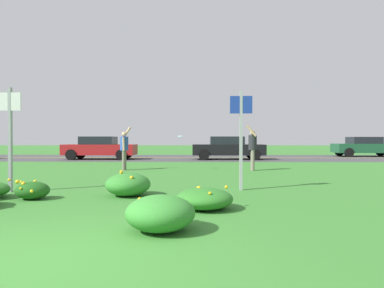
{
  "coord_description": "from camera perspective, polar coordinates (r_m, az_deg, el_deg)",
  "views": [
    {
      "loc": [
        1.77,
        -3.72,
        1.3
      ],
      "look_at": [
        1.48,
        9.54,
        1.11
      ],
      "focal_mm": 33.98,
      "sensor_mm": 36.0,
      "label": 1
    }
  ],
  "objects": [
    {
      "name": "ground_plane",
      "position": [
        14.53,
        -5.75,
        -4.33
      ],
      "size": [
        120.0,
        120.0,
        0.0
      ],
      "primitive_type": "plane",
      "color": "#387A2D"
    },
    {
      "name": "person_thrower_blue_shirt",
      "position": [
        15.4,
        -10.58,
        -0.47
      ],
      "size": [
        0.43,
        0.49,
        1.82
      ],
      "color": "#2D4C9E",
      "rests_on": "ground"
    },
    {
      "name": "daylily_clump_front_right",
      "position": [
        8.57,
        -23.77,
        -6.68
      ],
      "size": [
        0.72,
        0.67,
        0.42
      ],
      "color": "#1E5619",
      "rests_on": "ground"
    },
    {
      "name": "person_catcher_dark_shirt",
      "position": [
        15.1,
        9.47,
        -0.34
      ],
      "size": [
        0.47,
        0.49,
        1.87
      ],
      "color": "#232328",
      "rests_on": "ground"
    },
    {
      "name": "car_black_center_right",
      "position": [
        23.04,
        5.66,
        -0.59
      ],
      "size": [
        4.5,
        2.0,
        1.45
      ],
      "color": "black",
      "rests_on": "ground"
    },
    {
      "name": "highway_strip",
      "position": [
        25.1,
        -2.78,
        -2.16
      ],
      "size": [
        120.0,
        9.05,
        0.01
      ],
      "primitive_type": "cube",
      "color": "#424244",
      "rests_on": "ground"
    },
    {
      "name": "car_red_center_left",
      "position": [
        23.85,
        -14.29,
        -0.57
      ],
      "size": [
        4.5,
        2.0,
        1.45
      ],
      "color": "maroon",
      "rests_on": "ground"
    },
    {
      "name": "frisbee_pale_blue",
      "position": [
        15.3,
        -1.79,
        1.21
      ],
      "size": [
        0.24,
        0.24,
        0.07
      ],
      "color": "#ADD6E5"
    },
    {
      "name": "daylily_clump_front_center",
      "position": [
        6.78,
        1.95,
        -8.56
      ],
      "size": [
        1.06,
        1.09,
        0.42
      ],
      "color": "#2D7526",
      "rests_on": "ground"
    },
    {
      "name": "highway_center_stripe",
      "position": [
        25.1,
        -2.78,
        -2.15
      ],
      "size": [
        120.0,
        0.16,
        0.0
      ],
      "primitive_type": "cube",
      "color": "yellow",
      "rests_on": "ground"
    },
    {
      "name": "car_dark_green_rightmost",
      "position": [
        29.66,
        25.5,
        -0.36
      ],
      "size": [
        4.5,
        2.0,
        1.45
      ],
      "color": "#194C2D",
      "rests_on": "ground"
    },
    {
      "name": "sign_post_near_path",
      "position": [
        9.9,
        -26.66,
        2.17
      ],
      "size": [
        0.56,
        0.1,
        2.55
      ],
      "color": "#93969B",
      "rests_on": "ground"
    },
    {
      "name": "daylily_clump_mid_right",
      "position": [
        8.44,
        -10.0,
        -6.25
      ],
      "size": [
        1.02,
        1.11,
        0.59
      ],
      "color": "#337F2D",
      "rests_on": "ground"
    },
    {
      "name": "daylily_clump_mid_left",
      "position": [
        5.2,
        -5.0,
        -10.77
      ],
      "size": [
        0.98,
        1.01,
        0.51
      ],
      "color": "#337F2D",
      "rests_on": "ground"
    },
    {
      "name": "sign_post_by_roadside",
      "position": [
        9.25,
        7.7,
        2.19
      ],
      "size": [
        0.56,
        0.1,
        2.51
      ],
      "color": "#93969B",
      "rests_on": "ground"
    }
  ]
}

